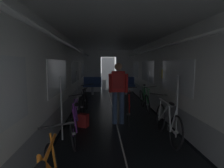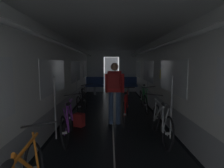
{
  "view_description": "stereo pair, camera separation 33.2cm",
  "coord_description": "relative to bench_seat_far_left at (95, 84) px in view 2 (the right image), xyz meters",
  "views": [
    {
      "loc": [
        -0.4,
        -1.85,
        1.66
      ],
      "look_at": [
        0.0,
        5.35,
        0.87
      ],
      "focal_mm": 29.67,
      "sensor_mm": 36.0,
      "label": 1
    },
    {
      "loc": [
        -0.07,
        -1.86,
        1.66
      ],
      "look_at": [
        0.0,
        5.35,
        0.87
      ],
      "focal_mm": 29.67,
      "sensor_mm": 36.0,
      "label": 2
    }
  ],
  "objects": [
    {
      "name": "bicycle_red_in_aisle",
      "position": [
        1.28,
        -4.7,
        -0.18
      ],
      "size": [
        0.49,
        1.68,
        0.94
      ],
      "color": "black",
      "rests_on": "ground"
    },
    {
      "name": "train_car_shell",
      "position": [
        0.9,
        -4.47,
        1.13
      ],
      "size": [
        3.14,
        12.34,
        2.57
      ],
      "color": "black",
      "rests_on": "ground"
    },
    {
      "name": "bicycle_silver",
      "position": [
        1.94,
        -6.03,
        -0.19
      ],
      "size": [
        0.44,
        1.69,
        0.95
      ],
      "color": "black",
      "rests_on": "ground"
    },
    {
      "name": "bench_seat_far_left",
      "position": [
        0.0,
        0.0,
        0.0
      ],
      "size": [
        0.98,
        0.51,
        0.95
      ],
      "color": "gray",
      "rests_on": "ground"
    },
    {
      "name": "bench_seat_far_right",
      "position": [
        1.8,
        0.0,
        0.0
      ],
      "size": [
        0.98,
        0.51,
        0.95
      ],
      "color": "gray",
      "rests_on": "ground"
    },
    {
      "name": "backpack_on_floor",
      "position": [
        0.0,
        -5.14,
        -0.4
      ],
      "size": [
        0.32,
        0.28,
        0.34
      ],
      "primitive_type": "cube",
      "rotation": [
        0.0,
        0.0,
        -0.39
      ],
      "color": "maroon",
      "rests_on": "ground"
    },
    {
      "name": "bicycle_purple",
      "position": [
        -0.1,
        -5.98,
        -0.19
      ],
      "size": [
        0.44,
        1.69,
        0.96
      ],
      "color": "black",
      "rests_on": "ground"
    },
    {
      "name": "bicycle_black",
      "position": [
        -0.11,
        -3.8,
        -0.19
      ],
      "size": [
        0.44,
        1.69,
        0.96
      ],
      "color": "black",
      "rests_on": "ground"
    },
    {
      "name": "person_cyclist_aisle",
      "position": [
        0.95,
        -4.97,
        0.45
      ],
      "size": [
        0.55,
        0.41,
        1.69
      ],
      "color": "#384C75",
      "rests_on": "ground"
    },
    {
      "name": "bicycle_green",
      "position": [
        2.01,
        -3.55,
        -0.19
      ],
      "size": [
        0.44,
        1.69,
        0.95
      ],
      "color": "black",
      "rests_on": "ground"
    }
  ]
}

